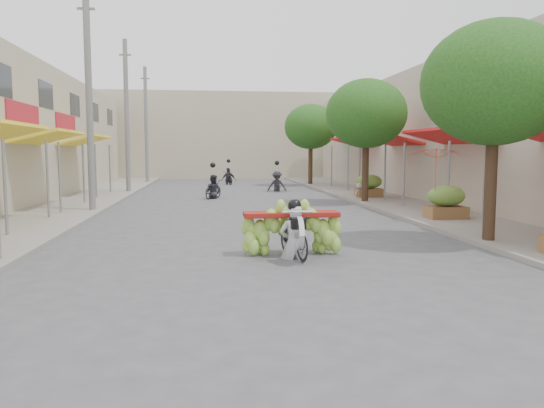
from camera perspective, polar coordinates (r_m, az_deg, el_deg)
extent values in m
plane|color=#535257|center=(8.19, 2.15, -10.07)|extent=(120.00, 120.00, 0.00)
cube|color=gray|center=(23.59, -21.06, 0.05)|extent=(4.00, 60.00, 0.12)
cube|color=gray|center=(24.33, 12.87, 0.45)|extent=(4.00, 60.00, 0.12)
cylinder|color=slate|center=(14.89, -26.78, 1.43)|extent=(0.08, 0.08, 2.55)
cylinder|color=slate|center=(18.31, -22.99, 2.27)|extent=(0.08, 0.08, 2.55)
cube|color=yellow|center=(21.60, -22.91, 6.64)|extent=(1.77, 4.00, 0.53)
cylinder|color=slate|center=(19.66, -21.87, 2.52)|extent=(0.08, 0.08, 2.55)
cylinder|color=slate|center=(23.16, -19.60, 3.01)|extent=(0.08, 0.08, 2.55)
cube|color=#AB162A|center=(21.89, -25.24, 8.76)|extent=(0.10, 3.50, 0.80)
cube|color=yellow|center=(27.42, -19.48, 6.47)|extent=(1.77, 4.00, 0.53)
cylinder|color=slate|center=(25.50, -18.43, 3.27)|extent=(0.08, 0.08, 2.55)
cylinder|color=slate|center=(29.04, -17.03, 3.57)|extent=(0.08, 0.08, 2.55)
cube|color=#AB162A|center=(27.65, -21.33, 8.16)|extent=(0.10, 3.50, 0.80)
cube|color=#1E2328|center=(20.10, -27.23, 11.86)|extent=(0.08, 2.00, 1.10)
cube|color=#1E2328|center=(24.84, -23.19, 10.73)|extent=(0.08, 2.00, 1.10)
cube|color=#1E2328|center=(29.66, -20.48, 9.93)|extent=(0.08, 2.00, 1.10)
cube|color=#1E2328|center=(34.53, -18.54, 9.35)|extent=(0.08, 2.00, 1.10)
cube|color=#1E2328|center=(39.44, -17.08, 8.90)|extent=(0.08, 2.00, 1.10)
cube|color=#B1A493|center=(25.51, 24.50, 6.93)|extent=(8.00, 40.00, 6.00)
cylinder|color=slate|center=(15.66, 21.89, 1.81)|extent=(0.08, 0.08, 2.55)
cube|color=red|center=(19.67, 18.36, 6.94)|extent=(1.77, 4.20, 0.53)
cylinder|color=slate|center=(17.62, 18.44, 2.31)|extent=(0.08, 0.08, 2.55)
cylinder|color=slate|center=(21.11, 14.01, 2.95)|extent=(0.08, 0.08, 2.55)
cube|color=red|center=(25.22, 12.49, 6.75)|extent=(1.77, 4.20, 0.53)
cylinder|color=slate|center=(23.17, 12.06, 3.22)|extent=(0.08, 0.08, 2.55)
cylinder|color=slate|center=(26.79, 9.41, 3.59)|extent=(0.08, 0.08, 2.55)
cube|color=red|center=(30.94, 8.76, 6.60)|extent=(1.77, 4.20, 0.53)
cylinder|color=slate|center=(28.90, 8.18, 3.75)|extent=(0.08, 0.08, 2.55)
cylinder|color=slate|center=(32.59, 6.42, 3.99)|extent=(0.08, 0.08, 2.55)
cube|color=#B9AD92|center=(45.82, -5.48, 7.26)|extent=(20.00, 6.00, 7.00)
cylinder|color=slate|center=(20.29, -19.08, 10.41)|extent=(0.24, 0.24, 8.00)
cube|color=slate|center=(20.81, -19.38, 19.21)|extent=(0.60, 0.08, 0.08)
cylinder|color=slate|center=(29.13, -15.36, 8.99)|extent=(0.24, 0.24, 8.00)
cube|color=slate|center=(29.50, -15.53, 15.20)|extent=(0.60, 0.08, 0.08)
cylinder|color=slate|center=(38.05, -13.39, 8.22)|extent=(0.24, 0.24, 8.00)
cube|color=slate|center=(38.33, -13.50, 13.00)|extent=(0.60, 0.08, 0.08)
cylinder|color=#3A2719|center=(13.55, 22.47, 2.62)|extent=(0.28, 0.28, 3.20)
ellipsoid|color=#26591A|center=(13.63, 22.83, 11.89)|extent=(3.40, 3.40, 2.90)
cylinder|color=#3A2719|center=(22.79, 10.02, 4.04)|extent=(0.28, 0.28, 3.20)
ellipsoid|color=#26591A|center=(22.83, 10.11, 9.56)|extent=(3.40, 3.40, 2.90)
cylinder|color=#3A2719|center=(34.44, 4.16, 4.64)|extent=(0.28, 0.28, 3.20)
ellipsoid|color=#26591A|center=(34.47, 4.18, 8.30)|extent=(3.40, 3.40, 2.90)
cube|color=brown|center=(17.56, 18.19, -0.66)|extent=(1.20, 0.80, 0.50)
ellipsoid|color=olive|center=(17.50, 18.25, 1.23)|extent=(1.20, 0.88, 0.66)
cube|color=brown|center=(24.99, 10.38, 1.35)|extent=(1.20, 0.80, 0.50)
ellipsoid|color=olive|center=(24.96, 10.41, 2.67)|extent=(1.20, 0.88, 0.66)
imported|color=black|center=(11.10, 2.35, -3.38)|extent=(0.77, 1.68, 0.95)
cylinder|color=silver|center=(10.44, 2.93, -3.16)|extent=(0.10, 0.66, 0.66)
cube|color=black|center=(10.51, 2.85, -2.10)|extent=(0.28, 0.22, 0.22)
cylinder|color=silver|center=(10.58, 2.76, -0.85)|extent=(0.60, 0.05, 0.05)
cube|color=maroon|center=(11.38, 2.07, -1.09)|extent=(2.04, 0.55, 0.10)
imported|color=silver|center=(10.96, 2.41, -0.01)|extent=(0.60, 0.45, 1.67)
sphere|color=black|center=(10.88, 2.45, 4.21)|extent=(0.28, 0.28, 0.28)
imported|color=red|center=(17.13, 17.34, 5.99)|extent=(1.88, 1.88, 1.58)
imported|color=silver|center=(24.77, 9.56, 2.57)|extent=(0.88, 0.68, 1.57)
imported|color=black|center=(25.13, -6.37, 1.58)|extent=(1.18, 1.65, 0.87)
imported|color=#2C2B33|center=(25.09, -6.38, 3.15)|extent=(0.92, 0.77, 1.65)
sphere|color=black|center=(25.08, -6.39, 4.19)|extent=(0.26, 0.26, 0.26)
imported|color=black|center=(29.48, 0.54, 2.41)|extent=(0.69, 1.86, 1.07)
imported|color=#2C2B33|center=(29.45, 0.54, 3.55)|extent=(1.10, 0.65, 1.65)
sphere|color=black|center=(29.44, 0.54, 4.44)|extent=(0.26, 0.26, 0.26)
imported|color=black|center=(35.74, -4.69, 2.78)|extent=(0.87, 1.58, 0.84)
imported|color=#2C2B33|center=(35.71, -4.70, 3.91)|extent=(1.06, 0.75, 1.65)
sphere|color=black|center=(35.70, -4.71, 4.64)|extent=(0.26, 0.26, 0.26)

